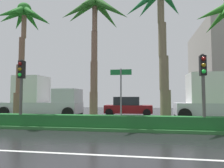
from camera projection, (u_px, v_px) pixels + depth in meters
The scene contains 13 objects.
ground_plane at pixel (124, 125), 12.94m from camera, with size 90.00×42.00×0.10m, color black.
near_lane_divider_stripe at pixel (99, 155), 6.05m from camera, with size 81.00×0.14×0.01m, color white.
median_strip at pixel (123, 125), 11.96m from camera, with size 85.50×4.00×0.15m, color #2D6B33.
median_hedge at pixel (119, 121), 10.61m from camera, with size 76.50×0.70×0.60m.
palm_tree_mid_left at pixel (24, 25), 13.72m from camera, with size 3.60×3.58×7.81m.
palm_tree_centre_left at pixel (95, 19), 12.88m from camera, with size 4.40×4.52×8.01m.
palm_tree_centre at pixel (162, 15), 12.07m from camera, with size 4.65×4.36×8.33m.
traffic_signal_median_left at pixel (21, 80), 11.36m from camera, with size 0.28×0.43×3.60m.
traffic_signal_median_right at pixel (203, 77), 9.87m from camera, with size 0.28×0.43×3.60m.
street_name_sign at pixel (121, 89), 10.62m from camera, with size 1.10×0.08×3.00m.
box_truck_lead at pixel (42, 99), 17.47m from camera, with size 6.40×2.64×3.46m.
car_in_traffic_leading at pixel (128, 107), 19.06m from camera, with size 4.30×2.02×1.72m.
box_truck_following at pixel (219, 99), 15.15m from camera, with size 6.40×2.64×3.46m.
Camera 1 is at (1.38, -4.03, 1.68)m, focal length 33.33 mm.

